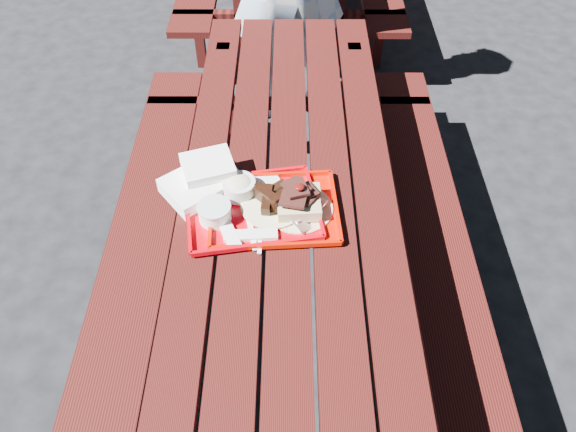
% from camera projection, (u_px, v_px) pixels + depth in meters
% --- Properties ---
extents(ground, '(60.00, 60.00, 0.00)m').
position_uv_depth(ground, '(288.00, 315.00, 2.47)').
color(ground, black).
rests_on(ground, ground).
extents(picnic_table_near, '(1.41, 2.40, 0.75)m').
position_uv_depth(picnic_table_near, '(288.00, 233.00, 2.05)').
color(picnic_table_near, '#3B0E0B').
rests_on(picnic_table_near, ground).
extents(near_tray, '(0.44, 0.36, 0.13)m').
position_uv_depth(near_tray, '(273.00, 201.00, 1.86)').
color(near_tray, '#BC0F00').
rests_on(near_tray, picnic_table_near).
extents(far_tray, '(0.48, 0.40, 0.07)m').
position_uv_depth(far_tray, '(250.00, 209.00, 1.84)').
color(far_tray, '#C8000B').
rests_on(far_tray, picnic_table_near).
extents(white_cloth, '(0.30, 0.29, 0.10)m').
position_uv_depth(white_cloth, '(204.00, 179.00, 1.91)').
color(white_cloth, white).
rests_on(white_cloth, picnic_table_near).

